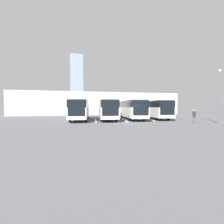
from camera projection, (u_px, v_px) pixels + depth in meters
ground_plane at (132, 122)px, 23.93m from camera, size 600.00×600.00×0.00m
bus_0 at (154, 109)px, 31.34m from camera, size 4.24×12.06×3.15m
curb_divider_0 at (147, 119)px, 29.15m from camera, size 1.27×6.87×0.15m
bus_1 at (132, 109)px, 29.89m from camera, size 4.24×12.06×3.15m
curb_divider_1 at (123, 120)px, 27.70m from camera, size 1.27×6.87×0.15m
bus_2 at (107, 109)px, 28.71m from camera, size 4.24×12.06×3.15m
curb_divider_2 at (96, 120)px, 26.52m from camera, size 1.27×6.87×0.15m
bus_3 at (80, 109)px, 28.07m from camera, size 4.24×12.06×3.15m
pedestrian at (194, 116)px, 23.00m from camera, size 0.52×0.52×1.76m
station_building at (98, 104)px, 49.03m from camera, size 44.51×11.91×5.94m
office_tower at (76, 81)px, 254.07m from camera, size 17.99×17.99×78.74m
lamppost at (219, 92)px, 22.40m from camera, size 0.36×0.36×6.96m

